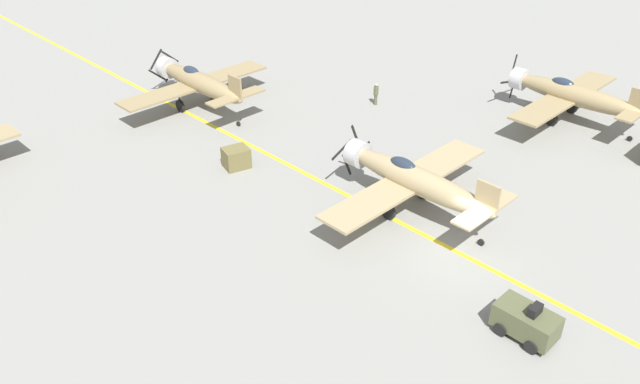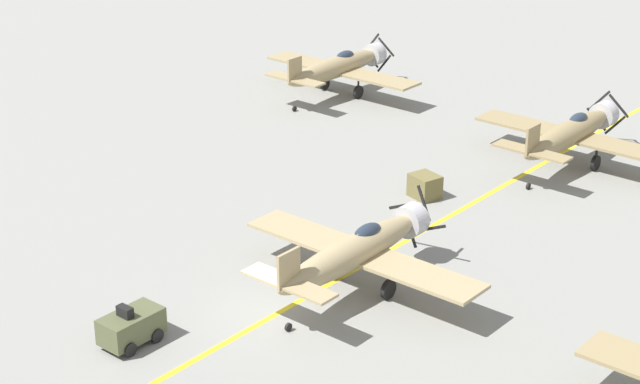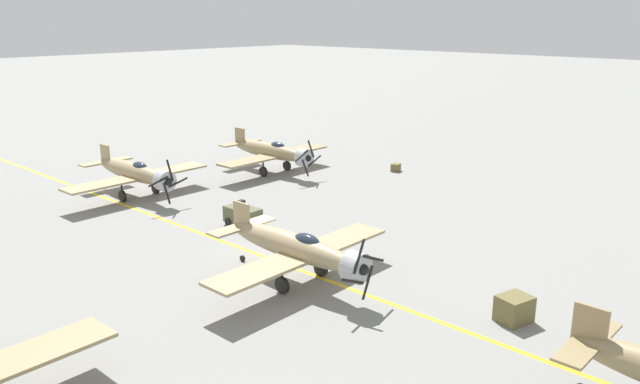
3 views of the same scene
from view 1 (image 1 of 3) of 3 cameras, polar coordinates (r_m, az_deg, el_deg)
ground_plane at (r=32.16m, az=12.78°, el=-5.56°), size 400.00×400.00×0.00m
taxiway_stripe at (r=32.16m, az=12.78°, el=-5.55°), size 0.30×160.00×0.01m
airplane_mid_right at (r=47.44m, az=21.96°, el=8.29°), size 12.00×9.98×3.78m
airplane_mid_center at (r=33.93m, az=8.49°, el=1.17°), size 12.00×9.98×3.68m
airplane_far_center at (r=47.08m, az=-11.11°, el=9.86°), size 12.00×9.98×3.65m
tow_tractor at (r=27.91m, az=18.33°, el=-11.16°), size 1.57×2.60×1.79m
ground_crew_walking at (r=47.29m, az=5.14°, el=8.98°), size 0.36×0.36×1.67m
supply_crate_by_tanker at (r=38.90m, az=-7.66°, el=3.12°), size 1.81×1.63×1.27m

